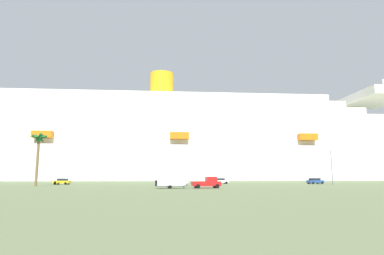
% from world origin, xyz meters
% --- Properties ---
extents(ground_plane, '(600.00, 600.00, 0.00)m').
position_xyz_m(ground_plane, '(0.00, 30.00, 0.00)').
color(ground_plane, '#66754C').
extents(cruise_ship, '(283.83, 45.12, 56.78)m').
position_xyz_m(cruise_ship, '(30.29, 72.89, 15.98)').
color(cruise_ship, white).
rests_on(cruise_ship, ground_plane).
extents(pickup_truck, '(5.68, 2.47, 2.20)m').
position_xyz_m(pickup_truck, '(-0.18, -13.65, 1.04)').
color(pickup_truck, red).
rests_on(pickup_truck, ground_plane).
extents(small_boat_on_trailer, '(7.36, 2.27, 2.15)m').
position_xyz_m(small_boat_on_trailer, '(-6.59, -13.92, 0.96)').
color(small_boat_on_trailer, '#595960').
rests_on(small_boat_on_trailer, ground_plane).
extents(palm_tree, '(3.60, 3.41, 12.06)m').
position_xyz_m(palm_tree, '(-36.72, 1.43, 9.37)').
color(palm_tree, brown).
rests_on(palm_tree, ground_plane).
extents(street_lamp, '(0.56, 0.56, 8.99)m').
position_xyz_m(street_lamp, '(34.34, 0.42, 5.76)').
color(street_lamp, slate).
rests_on(street_lamp, ground_plane).
extents(parked_car_silver_sedan, '(4.70, 2.21, 1.58)m').
position_xyz_m(parked_car_silver_sedan, '(38.72, 16.70, 0.83)').
color(parked_car_silver_sedan, silver).
rests_on(parked_car_silver_sedan, ground_plane).
extents(parked_car_yellow_taxi, '(4.49, 2.53, 1.58)m').
position_xyz_m(parked_car_yellow_taxi, '(-34.13, 13.36, 0.83)').
color(parked_car_yellow_taxi, yellow).
rests_on(parked_car_yellow_taxi, ground_plane).
extents(parked_car_blue_suv, '(4.92, 2.82, 1.58)m').
position_xyz_m(parked_car_blue_suv, '(34.92, 10.19, 0.84)').
color(parked_car_blue_suv, '#264C99').
rests_on(parked_car_blue_suv, ground_plane).
extents(parked_car_white_van, '(4.39, 2.34, 1.58)m').
position_xyz_m(parked_car_white_van, '(8.92, 15.41, 0.83)').
color(parked_car_white_van, white).
rests_on(parked_car_white_van, ground_plane).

